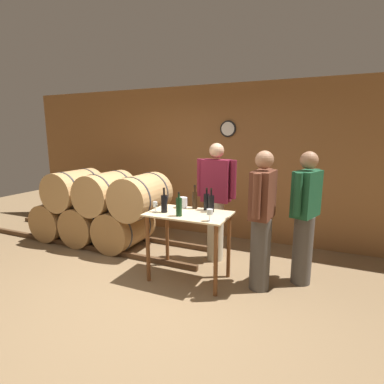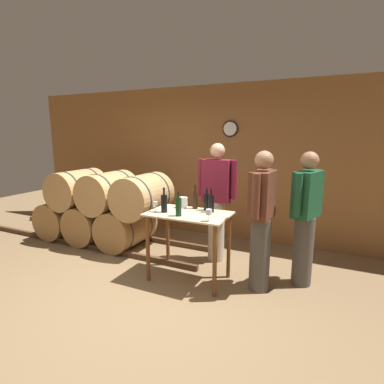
{
  "view_description": "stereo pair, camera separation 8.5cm",
  "coord_description": "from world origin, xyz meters",
  "px_view_note": "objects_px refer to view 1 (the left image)",
  "views": [
    {
      "loc": [
        1.69,
        -2.58,
        1.87
      ],
      "look_at": [
        0.2,
        0.82,
        1.14
      ],
      "focal_mm": 28.0,
      "sensor_mm": 36.0,
      "label": 1
    },
    {
      "loc": [
        1.77,
        -2.55,
        1.87
      ],
      "look_at": [
        0.2,
        0.82,
        1.14
      ],
      "focal_mm": 28.0,
      "sensor_mm": 36.0,
      "label": 2
    }
  ],
  "objects_px": {
    "person_visitor_bearded": "(216,200)",
    "ice_bucket": "(182,202)",
    "wine_bottle_left": "(179,206)",
    "wine_glass_near_left": "(155,205)",
    "person_host": "(262,218)",
    "wine_bottle_far_right": "(211,203)",
    "wine_bottle_far_left": "(164,203)",
    "wine_glass_near_center": "(210,212)",
    "wine_bottle_center": "(195,200)",
    "person_visitor_with_scarf": "(305,216)",
    "wine_bottle_right": "(207,202)"
  },
  "relations": [
    {
      "from": "person_visitor_with_scarf",
      "to": "wine_glass_near_center",
      "type": "bearing_deg",
      "value": -144.03
    },
    {
      "from": "wine_bottle_far_right",
      "to": "wine_glass_near_center",
      "type": "distance_m",
      "value": 0.41
    },
    {
      "from": "wine_bottle_left",
      "to": "person_visitor_with_scarf",
      "type": "bearing_deg",
      "value": 25.15
    },
    {
      "from": "person_host",
      "to": "wine_bottle_far_right",
      "type": "bearing_deg",
      "value": 176.24
    },
    {
      "from": "wine_bottle_left",
      "to": "wine_bottle_right",
      "type": "distance_m",
      "value": 0.45
    },
    {
      "from": "wine_bottle_center",
      "to": "wine_bottle_far_right",
      "type": "height_order",
      "value": "wine_bottle_center"
    },
    {
      "from": "wine_bottle_right",
      "to": "person_visitor_with_scarf",
      "type": "height_order",
      "value": "person_visitor_with_scarf"
    },
    {
      "from": "wine_bottle_left",
      "to": "person_visitor_bearded",
      "type": "height_order",
      "value": "person_visitor_bearded"
    },
    {
      "from": "wine_bottle_left",
      "to": "person_host",
      "type": "distance_m",
      "value": 0.99
    },
    {
      "from": "wine_bottle_far_left",
      "to": "person_host",
      "type": "distance_m",
      "value": 1.21
    },
    {
      "from": "wine_bottle_right",
      "to": "wine_bottle_far_right",
      "type": "distance_m",
      "value": 0.1
    },
    {
      "from": "ice_bucket",
      "to": "wine_bottle_far_right",
      "type": "bearing_deg",
      "value": -8.03
    },
    {
      "from": "wine_bottle_left",
      "to": "wine_glass_near_left",
      "type": "height_order",
      "value": "wine_bottle_left"
    },
    {
      "from": "person_visitor_bearded",
      "to": "wine_bottle_far_left",
      "type": "bearing_deg",
      "value": -116.31
    },
    {
      "from": "wine_glass_near_center",
      "to": "person_host",
      "type": "relative_size",
      "value": 0.08
    },
    {
      "from": "wine_glass_near_center",
      "to": "person_visitor_with_scarf",
      "type": "height_order",
      "value": "person_visitor_with_scarf"
    },
    {
      "from": "wine_bottle_far_left",
      "to": "person_visitor_with_scarf",
      "type": "xyz_separation_m",
      "value": [
        1.63,
        0.58,
        -0.13
      ]
    },
    {
      "from": "wine_bottle_far_right",
      "to": "person_visitor_bearded",
      "type": "distance_m",
      "value": 0.58
    },
    {
      "from": "wine_glass_near_left",
      "to": "wine_bottle_center",
      "type": "bearing_deg",
      "value": 41.64
    },
    {
      "from": "wine_bottle_right",
      "to": "wine_glass_near_left",
      "type": "height_order",
      "value": "wine_bottle_right"
    },
    {
      "from": "wine_bottle_left",
      "to": "person_visitor_bearded",
      "type": "xyz_separation_m",
      "value": [
        0.16,
        0.89,
        -0.09
      ]
    },
    {
      "from": "wine_bottle_far_left",
      "to": "wine_bottle_left",
      "type": "height_order",
      "value": "wine_bottle_far_left"
    },
    {
      "from": "wine_bottle_center",
      "to": "wine_bottle_right",
      "type": "relative_size",
      "value": 1.08
    },
    {
      "from": "ice_bucket",
      "to": "person_host",
      "type": "height_order",
      "value": "person_host"
    },
    {
      "from": "person_visitor_bearded",
      "to": "ice_bucket",
      "type": "bearing_deg",
      "value": -121.44
    },
    {
      "from": "wine_bottle_left",
      "to": "person_host",
      "type": "relative_size",
      "value": 0.18
    },
    {
      "from": "wine_bottle_far_right",
      "to": "wine_bottle_left",
      "type": "bearing_deg",
      "value": -130.53
    },
    {
      "from": "wine_bottle_far_right",
      "to": "wine_glass_near_center",
      "type": "bearing_deg",
      "value": -72.0
    },
    {
      "from": "wine_bottle_far_left",
      "to": "wine_bottle_far_right",
      "type": "xyz_separation_m",
      "value": [
        0.53,
        0.26,
        -0.0
      ]
    },
    {
      "from": "wine_bottle_far_left",
      "to": "person_visitor_bearded",
      "type": "xyz_separation_m",
      "value": [
        0.4,
        0.81,
        -0.09
      ]
    },
    {
      "from": "wine_bottle_far_right",
      "to": "person_visitor_bearded",
      "type": "xyz_separation_m",
      "value": [
        -0.13,
        0.56,
        -0.08
      ]
    },
    {
      "from": "person_host",
      "to": "wine_glass_near_left",
      "type": "bearing_deg",
      "value": -169.52
    },
    {
      "from": "wine_bottle_left",
      "to": "wine_glass_near_left",
      "type": "distance_m",
      "value": 0.37
    },
    {
      "from": "ice_bucket",
      "to": "person_host",
      "type": "relative_size",
      "value": 0.08
    },
    {
      "from": "wine_bottle_left",
      "to": "wine_glass_near_center",
      "type": "bearing_deg",
      "value": -7.62
    },
    {
      "from": "wine_bottle_far_left",
      "to": "wine_glass_near_center",
      "type": "bearing_deg",
      "value": -11.35
    },
    {
      "from": "wine_bottle_far_right",
      "to": "person_host",
      "type": "bearing_deg",
      "value": -3.76
    },
    {
      "from": "wine_bottle_left",
      "to": "person_host",
      "type": "bearing_deg",
      "value": 17.41
    },
    {
      "from": "wine_bottle_center",
      "to": "wine_bottle_far_right",
      "type": "relative_size",
      "value": 1.03
    },
    {
      "from": "wine_glass_near_center",
      "to": "person_visitor_bearded",
      "type": "relative_size",
      "value": 0.08
    },
    {
      "from": "wine_glass_near_center",
      "to": "person_host",
      "type": "xyz_separation_m",
      "value": [
        0.52,
        0.35,
        -0.1
      ]
    },
    {
      "from": "wine_bottle_left",
      "to": "wine_bottle_center",
      "type": "relative_size",
      "value": 0.93
    },
    {
      "from": "person_visitor_with_scarf",
      "to": "person_visitor_bearded",
      "type": "bearing_deg",
      "value": 169.03
    },
    {
      "from": "wine_bottle_right",
      "to": "person_visitor_bearded",
      "type": "height_order",
      "value": "person_visitor_bearded"
    },
    {
      "from": "wine_bottle_far_left",
      "to": "person_visitor_with_scarf",
      "type": "relative_size",
      "value": 0.19
    },
    {
      "from": "wine_bottle_left",
      "to": "wine_glass_near_center",
      "type": "xyz_separation_m",
      "value": [
        0.41,
        -0.06,
        -0.01
      ]
    },
    {
      "from": "person_visitor_with_scarf",
      "to": "person_visitor_bearded",
      "type": "xyz_separation_m",
      "value": [
        -1.23,
        0.24,
        0.04
      ]
    },
    {
      "from": "wine_bottle_center",
      "to": "person_visitor_with_scarf",
      "type": "bearing_deg",
      "value": 10.33
    },
    {
      "from": "wine_bottle_far_left",
      "to": "ice_bucket",
      "type": "relative_size",
      "value": 2.28
    },
    {
      "from": "wine_bottle_center",
      "to": "person_host",
      "type": "distance_m",
      "value": 0.92
    }
  ]
}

